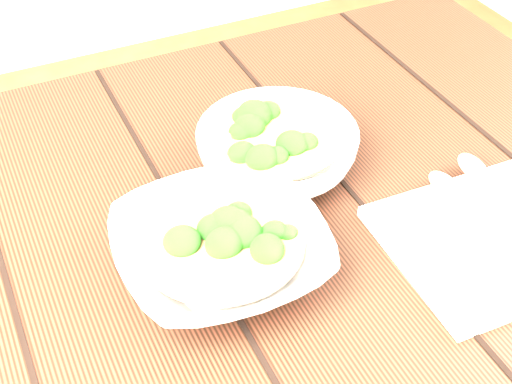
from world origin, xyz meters
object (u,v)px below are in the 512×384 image
(table, at_px, (216,307))
(napkin, at_px, (497,237))
(soup_bowl_back, at_px, (277,150))
(soup_bowl_front, at_px, (221,249))
(trivet, at_px, (178,231))

(table, distance_m, napkin, 0.34)
(table, height_order, soup_bowl_back, soup_bowl_back)
(soup_bowl_front, relative_size, soup_bowl_back, 0.90)
(soup_bowl_front, bearing_deg, table, 79.52)
(table, height_order, napkin, napkin)
(napkin, bearing_deg, table, 155.61)
(soup_bowl_front, xyz_separation_m, soup_bowl_back, (0.13, 0.12, 0.00))
(trivet, distance_m, napkin, 0.35)
(table, distance_m, soup_bowl_front, 0.16)
(soup_bowl_front, height_order, soup_bowl_back, soup_bowl_back)
(soup_bowl_back, bearing_deg, soup_bowl_front, -136.14)
(trivet, bearing_deg, soup_bowl_back, 21.17)
(soup_bowl_front, distance_m, soup_bowl_back, 0.17)
(trivet, relative_size, napkin, 0.41)
(soup_bowl_front, bearing_deg, trivet, 112.84)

